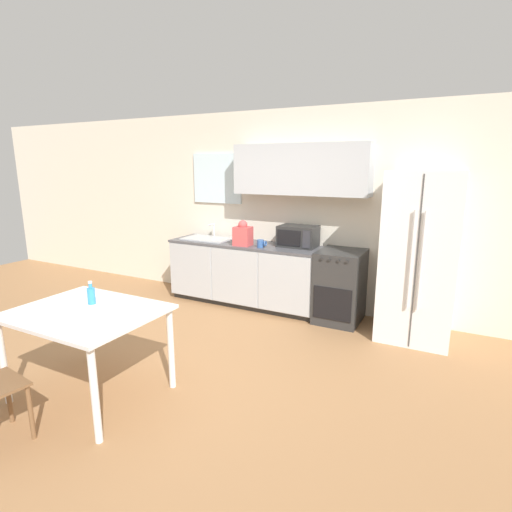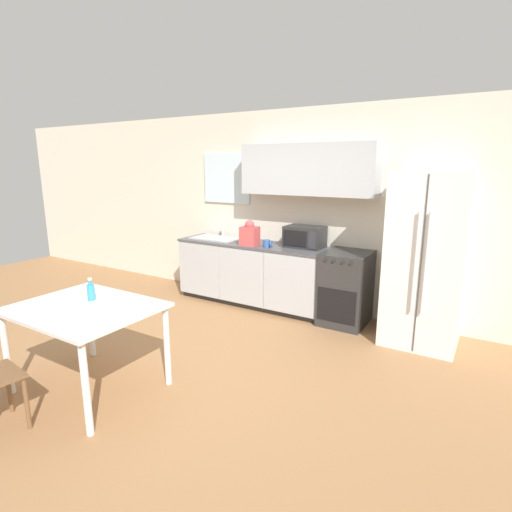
{
  "view_description": "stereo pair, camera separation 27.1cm",
  "coord_description": "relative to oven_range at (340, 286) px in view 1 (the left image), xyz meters",
  "views": [
    {
      "loc": [
        2.15,
        -3.02,
        1.96
      ],
      "look_at": [
        0.31,
        0.53,
        1.05
      ],
      "focal_mm": 28.0,
      "sensor_mm": 36.0,
      "label": 1
    },
    {
      "loc": [
        2.39,
        -2.88,
        1.96
      ],
      "look_at": [
        0.31,
        0.53,
        1.05
      ],
      "focal_mm": 28.0,
      "sensor_mm": 36.0,
      "label": 2
    }
  ],
  "objects": [
    {
      "name": "microwave",
      "position": [
        -0.63,
        0.11,
        0.58
      ],
      "size": [
        0.5,
        0.36,
        0.28
      ],
      "color": "#282828",
      "rests_on": "kitchen_counter"
    },
    {
      "name": "kitchen_sink",
      "position": [
        -2.02,
        0.02,
        0.45
      ],
      "size": [
        0.7,
        0.43,
        0.22
      ],
      "color": "#B7BABC",
      "rests_on": "kitchen_counter"
    },
    {
      "name": "oven_range",
      "position": [
        0.0,
        0.0,
        0.0
      ],
      "size": [
        0.55,
        0.65,
        0.92
      ],
      "color": "#2D2D2D",
      "rests_on": "ground_plane"
    },
    {
      "name": "ground_plane",
      "position": [
        -0.86,
        -1.79,
        -0.46
      ],
      "size": [
        12.0,
        12.0,
        0.0
      ],
      "primitive_type": "plane",
      "color": "#9E7047"
    },
    {
      "name": "coffee_mug",
      "position": [
        -1.05,
        -0.16,
        0.49
      ],
      "size": [
        0.13,
        0.09,
        0.1
      ],
      "color": "#335999",
      "rests_on": "kitchen_counter"
    },
    {
      "name": "wall_back",
      "position": [
        -0.84,
        0.32,
        0.99
      ],
      "size": [
        12.0,
        0.38,
        2.7
      ],
      "color": "beige",
      "rests_on": "ground_plane"
    },
    {
      "name": "grocery_bag_0",
      "position": [
        -1.32,
        -0.15,
        0.59
      ],
      "size": [
        0.24,
        0.2,
        0.35
      ],
      "rotation": [
        0.0,
        0.0,
        0.05
      ],
      "color": "#D14C4C",
      "rests_on": "kitchen_counter"
    },
    {
      "name": "dining_table",
      "position": [
        -1.42,
        -2.67,
        0.22
      ],
      "size": [
        1.19,
        0.95,
        0.78
      ],
      "color": "white",
      "rests_on": "ground_plane"
    },
    {
      "name": "drink_bottle",
      "position": [
        -1.51,
        -2.53,
        0.4
      ],
      "size": [
        0.07,
        0.07,
        0.21
      ],
      "color": "#338CD8",
      "rests_on": "dining_table"
    },
    {
      "name": "kitchen_counter",
      "position": [
        -1.39,
        0.01,
        -0.01
      ],
      "size": [
        2.22,
        0.64,
        0.89
      ],
      "color": "#333333",
      "rests_on": "ground_plane"
    },
    {
      "name": "refrigerator",
      "position": [
        0.92,
        -0.07,
        0.5
      ],
      "size": [
        0.78,
        0.82,
        1.91
      ],
      "color": "white",
      "rests_on": "ground_plane"
    }
  ]
}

